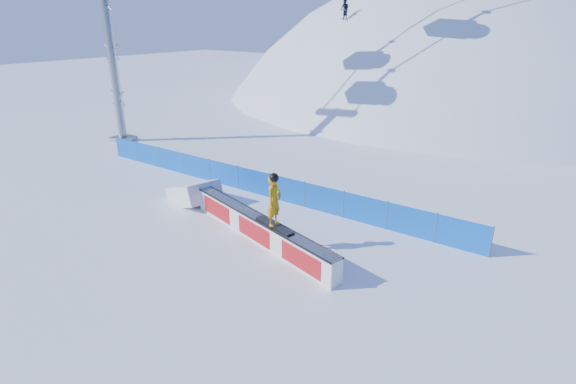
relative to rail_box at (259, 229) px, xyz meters
The scene contains 6 objects.
ground 3.54m from the rail_box, 168.75° to the right, with size 160.00×160.00×0.00m, color white.
snow_hill 45.40m from the rail_box, 94.76° to the left, with size 64.00×64.00×64.00m.
safety_fence 5.14m from the rail_box, 132.03° to the left, with size 22.05×0.05×1.30m.
rail_box is the anchor object (origin of this frame).
snow_ramp 5.29m from the rail_box, 164.69° to the left, with size 2.53×1.69×0.95m, color white, non-canonical shape.
snowboarder 1.79m from the rail_box, 15.31° to the right, with size 1.96×0.85×2.02m.
Camera 1 is at (13.38, -11.34, 8.08)m, focal length 28.00 mm.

